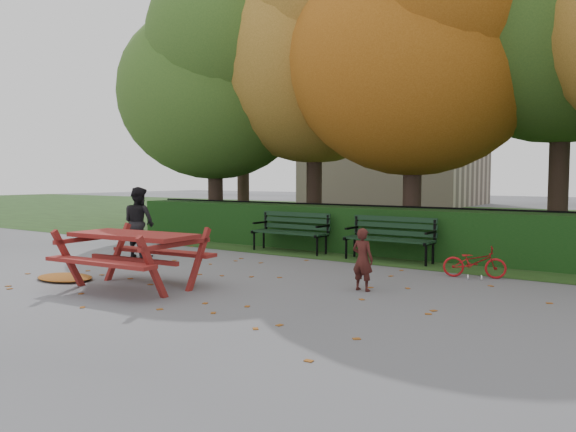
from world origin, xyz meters
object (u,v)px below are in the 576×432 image
Objects in this scene: tree_c at (424,39)px; child at (363,259)px; bench_right at (391,235)px; picnic_table at (133,245)px; tree_f at (246,64)px; bench_left at (292,229)px; bicycle at (474,262)px; adult at (139,222)px; tree_b at (321,41)px; tree_a at (217,77)px.

tree_c is 6.90m from child.
picnic_table is at bearing -112.65° from bench_right.
tree_f is 9.88× the size of child.
bench_left reaches higher than bicycle.
bench_right is 2.17m from bicycle.
tree_c is 4.87m from bench_right.
bicycle is (2.21, -3.19, -4.56)m from tree_c.
bicycle is at bearing 39.12° from picnic_table.
child is at bearing 177.27° from adult.
tree_b is 5.98× the size of adult.
tree_f is 9.12× the size of bicycle.
adult is 1.46× the size of bicycle.
tree_c is at bearing -22.35° from tree_f.
child is (9.15, -8.49, -5.23)m from tree_f.
bench_right is (2.40, 0.00, 0.00)m from bench_left.
tree_b is at bearing -49.22° from child.
tree_a is 0.94× the size of tree_c.
tree_a is 7.43× the size of bicycle.
child is at bearing 134.04° from bicycle.
picnic_table is at bearing -57.11° from tree_a.
tree_f reaches higher than child.
picnic_table is 2.07× the size of bicycle.
tree_b is at bearing -98.09° from adult.
picnic_table is (-1.99, -4.77, 0.13)m from bench_right.
tree_b is at bearing 166.55° from tree_c.
picnic_table is 2.24× the size of child.
bench_left is at bearing 58.89° from bicycle.
tree_f is at bearing 146.08° from bench_right.
bench_right is at bearing -148.82° from adult.
picnic_table is 3.33m from adult.
bench_left is 1.23× the size of adult.
adult is at bearing 85.26° from bicycle.
tree_f is 5.10× the size of bench_right.
bench_right is (3.54, -3.04, -4.88)m from tree_b.
bench_right is 0.86× the size of picnic_table.
tree_f is 13.53m from child.
tree_b is 9.46× the size of child.
adult is at bearing -129.03° from bench_left.
bench_left and bench_right have the same top height.
adult reaches higher than child.
tree_c reaches higher than bench_right.
tree_f reaches higher than adult.
bicycle is at bearing -164.37° from adult.
bench_right is 3.09m from child.
tree_c is 0.87× the size of tree_f.
tree_f is 10.21m from adult.
bench_left is at bearing -127.65° from adult.
tree_f is at bearing 136.49° from bench_left.
tree_f reaches higher than picnic_table.
tree_f is at bearing -38.72° from child.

